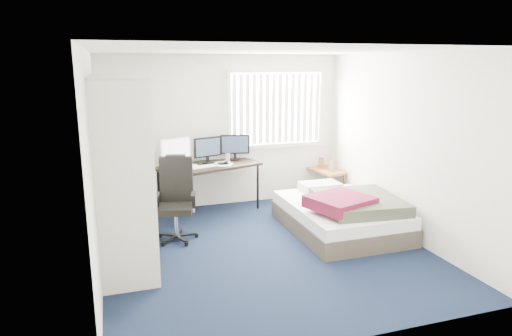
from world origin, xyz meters
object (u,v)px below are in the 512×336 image
object	(u,v)px
nightstand	(325,173)
bed	(342,213)
office_chair	(177,207)
desk	(208,163)

from	to	relation	value
nightstand	bed	world-z (taller)	nightstand
office_chair	desk	bearing A→B (deg)	56.14
office_chair	bed	size ratio (longest dim) A/B	0.61
desk	nightstand	world-z (taller)	desk
bed	desk	bearing A→B (deg)	137.90
desk	nightstand	bearing A→B (deg)	2.36
nightstand	bed	distance (m)	1.64
desk	nightstand	size ratio (longest dim) A/B	2.07
desk	office_chair	size ratio (longest dim) A/B	1.52
nightstand	office_chair	bearing A→B (deg)	-158.80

